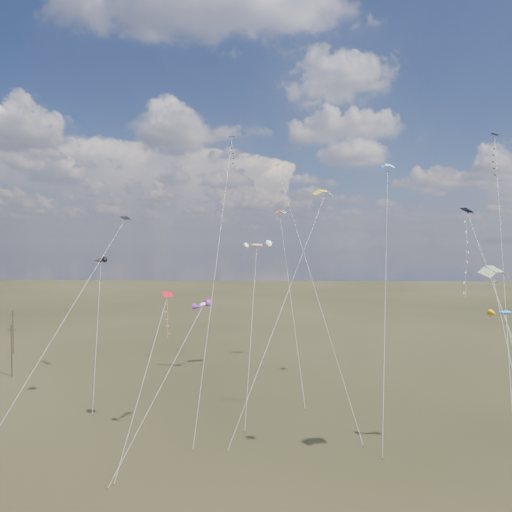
{
  "coord_description": "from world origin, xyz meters",
  "views": [
    {
      "loc": [
        2.27,
        -37.7,
        20.84
      ],
      "look_at": [
        0.0,
        18.0,
        19.0
      ],
      "focal_mm": 32.0,
      "sensor_mm": 36.0,
      "label": 1
    }
  ],
  "objects_px": {
    "utility_pole_near": "(12,350)",
    "diamond_black_high": "(496,171)",
    "utility_pole_far": "(13,332)",
    "parafoil_yellow": "(323,192)"
  },
  "relations": [
    {
      "from": "utility_pole_near",
      "to": "parafoil_yellow",
      "type": "bearing_deg",
      "value": -4.64
    },
    {
      "from": "utility_pole_near",
      "to": "utility_pole_far",
      "type": "xyz_separation_m",
      "value": [
        -8.0,
        14.0,
        0.0
      ]
    },
    {
      "from": "utility_pole_near",
      "to": "diamond_black_high",
      "type": "relative_size",
      "value": 0.24
    },
    {
      "from": "utility_pole_far",
      "to": "parafoil_yellow",
      "type": "distance_m",
      "value": 62.44
    },
    {
      "from": "diamond_black_high",
      "to": "parafoil_yellow",
      "type": "relative_size",
      "value": 1.19
    },
    {
      "from": "parafoil_yellow",
      "to": "diamond_black_high",
      "type": "bearing_deg",
      "value": -24.48
    },
    {
      "from": "diamond_black_high",
      "to": "parafoil_yellow",
      "type": "distance_m",
      "value": 21.28
    },
    {
      "from": "utility_pole_far",
      "to": "diamond_black_high",
      "type": "bearing_deg",
      "value": -19.7
    },
    {
      "from": "utility_pole_far",
      "to": "parafoil_yellow",
      "type": "xyz_separation_m",
      "value": [
        54.98,
        -17.81,
        23.63
      ]
    },
    {
      "from": "utility_pole_near",
      "to": "utility_pole_far",
      "type": "distance_m",
      "value": 16.12
    }
  ]
}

